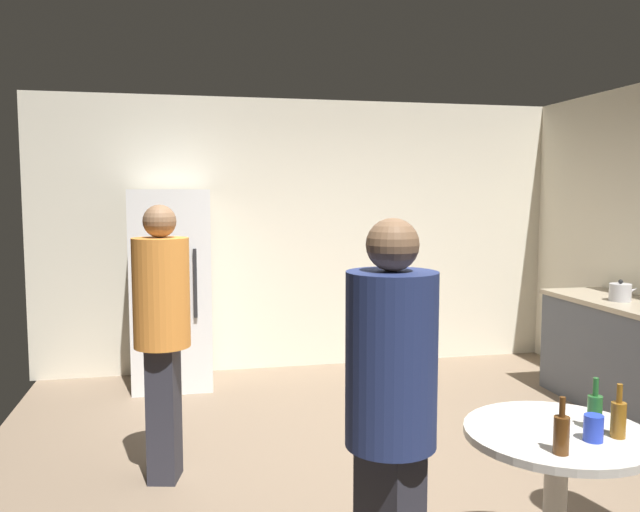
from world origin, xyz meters
The scene contains 12 objects.
ground_plane centered at (0.00, 0.00, -0.05)m, with size 5.20×5.20×0.10m, color #7A6651.
wall_back centered at (0.00, 2.63, 1.35)m, with size 5.32×0.06×2.70m, color silver.
refrigerator centered at (-1.33, 2.20, 0.90)m, with size 0.70×0.68×1.80m.
kitchen_counter centered at (2.28, 0.54, 0.45)m, with size 0.64×1.89×0.90m.
kettle centered at (2.23, 0.74, 0.97)m, with size 0.24×0.17×0.18m.
foreground_table centered at (0.37, -1.32, 0.63)m, with size 0.80×0.80×0.73m.
beer_bottle_amber centered at (0.57, -1.45, 0.82)m, with size 0.06×0.06×0.23m.
beer_bottle_brown centered at (0.24, -1.55, 0.82)m, with size 0.06×0.06×0.23m.
beer_bottle_green centered at (0.53, -1.34, 0.82)m, with size 0.06×0.06×0.23m.
plastic_cup_blue centered at (0.44, -1.46, 0.79)m, with size 0.08×0.08×0.11m, color blue.
person_in_orange_shirt centered at (-1.34, 0.19, 0.99)m, with size 0.41×0.41×1.70m.
person_in_navy_shirt centered at (-0.46, -1.53, 0.98)m, with size 0.46×0.46×1.67m.
Camera 1 is at (-1.20, -3.73, 1.75)m, focal length 35.80 mm.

